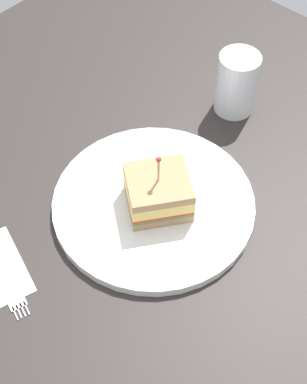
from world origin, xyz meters
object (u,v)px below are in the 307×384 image
(drink_glass, at_px, (236,85))
(fork, at_px, (11,288))
(sandwich_half_center, at_px, (160,190))
(plate, at_px, (154,204))

(drink_glass, xyz_separation_m, fork, (-0.45, 0.01, -0.04))
(sandwich_half_center, bearing_deg, drink_glass, 11.71)
(drink_glass, bearing_deg, plate, -170.54)
(plate, height_order, sandwich_half_center, sandwich_half_center)
(plate, xyz_separation_m, fork, (-0.22, 0.05, -0.01))
(sandwich_half_center, distance_m, drink_glass, 0.24)
(drink_glass, bearing_deg, sandwich_half_center, -168.29)
(drink_glass, bearing_deg, fork, 179.02)
(plate, height_order, fork, plate)
(plate, bearing_deg, sandwich_half_center, -63.27)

